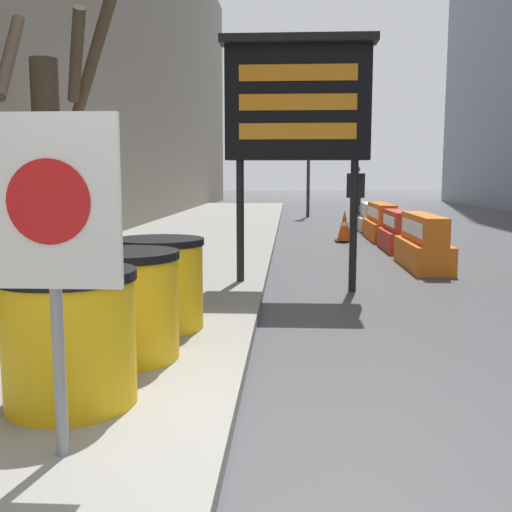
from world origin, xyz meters
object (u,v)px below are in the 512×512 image
(barrel_drum_back, at_px, (159,283))
(traffic_light_near_curb, at_px, (309,143))
(traffic_cone_near, at_px, (369,222))
(traffic_cone_far, at_px, (344,226))
(barrel_drum_foreground, at_px, (70,337))
(jersey_barrier_orange_far, at_px, (381,223))
(barrel_drum_middle, at_px, (126,305))
(pedestrian_worker, at_px, (356,191))
(jersey_barrier_red_striped, at_px, (398,233))
(warning_sign, at_px, (51,224))
(jersey_barrier_white, at_px, (368,218))
(jersey_barrier_orange_near, at_px, (423,244))
(traffic_cone_mid, at_px, (387,222))
(message_board, at_px, (298,103))

(barrel_drum_back, height_order, traffic_light_near_curb, traffic_light_near_curb)
(traffic_cone_near, height_order, traffic_cone_far, traffic_cone_far)
(barrel_drum_foreground, height_order, traffic_light_near_curb, traffic_light_near_curb)
(barrel_drum_back, distance_m, jersey_barrier_orange_far, 9.78)
(barrel_drum_middle, xyz_separation_m, pedestrian_worker, (3.12, 13.05, 0.54))
(jersey_barrier_red_striped, bearing_deg, traffic_light_near_curb, 98.81)
(barrel_drum_back, height_order, jersey_barrier_orange_far, barrel_drum_back)
(warning_sign, relative_size, pedestrian_worker, 0.92)
(barrel_drum_back, xyz_separation_m, jersey_barrier_white, (3.38, 11.60, -0.20))
(barrel_drum_middle, distance_m, traffic_light_near_curb, 17.96)
(warning_sign, relative_size, jersey_barrier_orange_near, 0.84)
(jersey_barrier_red_striped, bearing_deg, traffic_cone_mid, 84.79)
(warning_sign, height_order, traffic_cone_mid, warning_sign)
(barrel_drum_middle, distance_m, barrel_drum_back, 0.92)
(barrel_drum_back, bearing_deg, jersey_barrier_white, 73.77)
(message_board, distance_m, jersey_barrier_orange_near, 3.62)
(barrel_drum_middle, distance_m, jersey_barrier_white, 12.99)
(jersey_barrier_orange_far, bearing_deg, traffic_cone_near, 95.41)
(barrel_drum_foreground, xyz_separation_m, barrel_drum_back, (0.15, 1.85, 0.00))
(jersey_barrier_orange_near, relative_size, traffic_cone_near, 3.06)
(jersey_barrier_white, relative_size, traffic_cone_near, 3.03)
(barrel_drum_foreground, distance_m, warning_sign, 1.03)
(traffic_cone_near, bearing_deg, traffic_light_near_curb, 102.49)
(barrel_drum_foreground, xyz_separation_m, jersey_barrier_white, (3.52, 13.45, -0.20))
(jersey_barrier_white, xyz_separation_m, pedestrian_worker, (-0.31, 0.53, 0.74))
(warning_sign, height_order, traffic_light_near_curb, traffic_light_near_curb)
(barrel_drum_middle, relative_size, barrel_drum_back, 1.00)
(jersey_barrier_orange_far, distance_m, traffic_cone_mid, 1.10)
(jersey_barrier_orange_near, bearing_deg, pedestrian_worker, 92.35)
(warning_sign, bearing_deg, barrel_drum_back, 91.18)
(traffic_cone_near, distance_m, traffic_cone_mid, 0.50)
(warning_sign, bearing_deg, jersey_barrier_orange_near, 65.12)
(jersey_barrier_white, distance_m, traffic_light_near_curb, 5.91)
(jersey_barrier_orange_near, distance_m, jersey_barrier_white, 6.96)
(barrel_drum_middle, xyz_separation_m, jersey_barrier_red_striped, (3.43, 7.90, -0.18))
(jersey_barrier_red_striped, height_order, pedestrian_worker, pedestrian_worker)
(jersey_barrier_orange_near, xyz_separation_m, traffic_cone_near, (-0.12, 5.86, -0.07))
(jersey_barrier_orange_near, height_order, traffic_cone_near, jersey_barrier_orange_near)
(barrel_drum_middle, distance_m, jersey_barrier_orange_near, 6.53)
(message_board, relative_size, jersey_barrier_red_striped, 1.95)
(barrel_drum_foreground, height_order, barrel_drum_middle, same)
(message_board, bearing_deg, barrel_drum_back, -116.93)
(traffic_cone_mid, relative_size, traffic_light_near_curb, 0.19)
(jersey_barrier_red_striped, distance_m, jersey_barrier_orange_far, 2.20)
(warning_sign, bearing_deg, jersey_barrier_white, 76.76)
(barrel_drum_back, xyz_separation_m, jersey_barrier_orange_near, (3.38, 4.64, -0.15))
(traffic_cone_far, bearing_deg, jersey_barrier_red_striped, -57.51)
(jersey_barrier_orange_near, relative_size, jersey_barrier_orange_far, 0.91)
(barrel_drum_middle, height_order, warning_sign, warning_sign)
(warning_sign, bearing_deg, traffic_cone_mid, 74.17)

